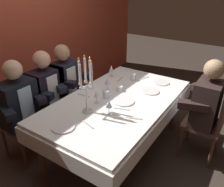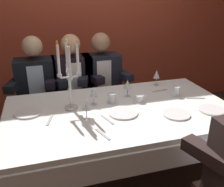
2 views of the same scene
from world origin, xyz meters
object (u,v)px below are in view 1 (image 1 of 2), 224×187
Objects in this scene: seated_diner_3 at (207,103)px; seated_diner_1 at (46,90)px; wine_glass_1 at (107,81)px; seated_diner_0 at (19,103)px; dinner_plate_1 at (124,101)px; dinner_plate_2 at (63,127)px; dinner_plate_0 at (150,91)px; dinner_plate_3 at (161,82)px; water_tumbler_1 at (106,94)px; seated_diner_2 at (64,81)px; candelabra at (86,86)px; wine_glass_0 at (97,94)px; coffee_cup_0 at (120,89)px; water_tumbler_0 at (133,77)px; dining_table at (117,108)px; wine_glass_3 at (111,69)px; wine_glass_2 at (109,104)px.

seated_diner_1 is at bearing 113.84° from seated_diner_3.
seated_diner_3 is (0.36, -1.12, -0.12)m from wine_glass_1.
dinner_plate_1 is at bearing -55.73° from seated_diner_0.
dinner_plate_2 is at bearing -121.76° from seated_diner_1.
seated_diner_0 reaches higher than dinner_plate_0.
dinner_plate_2 and dinner_plate_3 have the same top height.
seated_diner_0 is at bearing 130.25° from water_tumbler_1.
candelabra is at bearing -120.43° from seated_diner_2.
seated_diner_0 is at bearing 133.71° from dinner_plate_0.
seated_diner_1 is (-0.08, 0.74, -0.12)m from wine_glass_0.
coffee_cup_0 is at bearing -7.00° from wine_glass_0.
candelabra is at bearing 161.97° from dinner_plate_3.
dinner_plate_1 is 0.63m from water_tumbler_0.
wine_glass_0 is 0.35m from wine_glass_1.
dinner_plate_3 is 2.36× the size of water_tumbler_0.
dining_table is at bearing -36.60° from wine_glass_0.
dinner_plate_0 is 1.20m from dinner_plate_2.
coffee_cup_0 is 0.11× the size of seated_diner_3.
dinner_plate_0 is at bearing -46.29° from seated_diner_0.
wine_glass_3 is at bearing 99.62° from water_tumbler_0.
water_tumbler_1 is 1.16m from seated_diner_3.
candelabra reaches higher than seated_diner_3.
dinner_plate_0 is at bearing -19.34° from dinner_plate_1.
seated_diner_0 is 1.00× the size of seated_diner_2.
water_tumbler_1 is (0.27, 0.23, -0.07)m from wine_glass_2.
seated_diner_0 is at bearing 140.86° from dinner_plate_3.
wine_glass_3 is at bearing 13.49° from dinner_plate_2.
candelabra reaches higher than water_tumbler_1.
water_tumbler_1 is 0.07× the size of seated_diner_2.
coffee_cup_0 is (0.07, -0.14, -0.09)m from wine_glass_1.
seated_diner_2 is at bearing 125.08° from water_tumbler_0.
wine_glass_3 reaches higher than water_tumbler_1.
seated_diner_1 is (0.39, 0.00, 0.00)m from seated_diner_0.
wine_glass_0 is 0.26m from wine_glass_2.
seated_diner_0 reaches higher than dining_table.
wine_glass_0 is (-0.20, 0.15, 0.23)m from dining_table.
seated_diner_3 reaches higher than wine_glass_0.
seated_diner_1 is at bearing 151.18° from wine_glass_3.
wine_glass_3 is (0.39, 0.20, 0.00)m from wine_glass_1.
seated_diner_2 is (0.09, 0.75, -0.05)m from water_tumbler_1.
dinner_plate_2 is 1.36× the size of wine_glass_1.
candelabra is 4.67× the size of coffee_cup_0.
seated_diner_3 is at bearing -44.44° from wine_glass_2.
dining_table is 1.12m from seated_diner_0.
dinner_plate_2 is at bearing 179.70° from water_tumbler_0.
water_tumbler_0 is 0.63m from water_tumbler_1.
wine_glass_2 is 1.24× the size of coffee_cup_0.
wine_glass_0 is 0.13× the size of seated_diner_0.
wine_glass_1 is 1.05m from seated_diner_0.
coffee_cup_0 reaches higher than dinner_plate_1.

